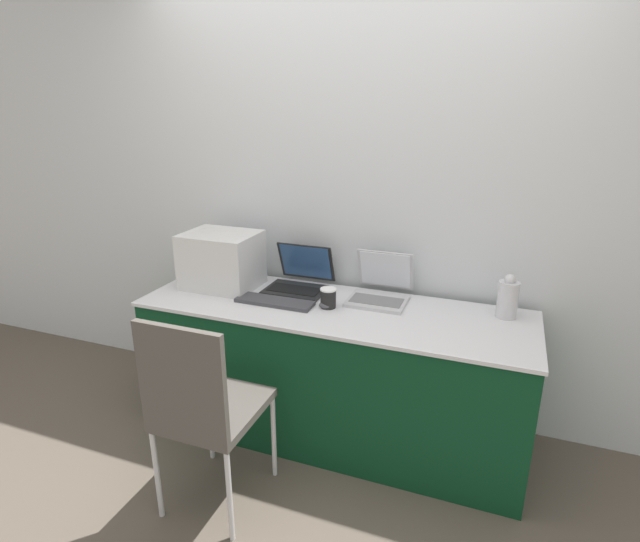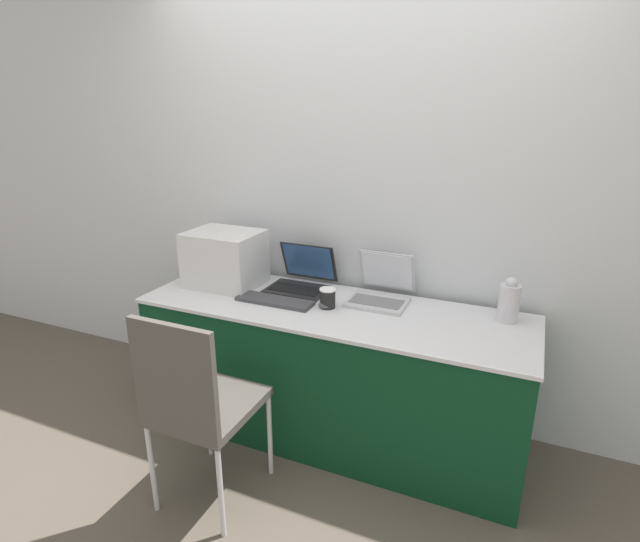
# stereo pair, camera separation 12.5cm
# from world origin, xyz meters

# --- Properties ---
(ground_plane) EXTENTS (14.00, 14.00, 0.00)m
(ground_plane) POSITION_xyz_m (0.00, 0.00, 0.00)
(ground_plane) COLOR brown
(wall_back) EXTENTS (8.00, 0.05, 2.60)m
(wall_back) POSITION_xyz_m (0.00, 0.72, 1.30)
(wall_back) COLOR silver
(wall_back) RESTS_ON ground_plane
(table) EXTENTS (2.07, 0.66, 0.77)m
(table) POSITION_xyz_m (0.00, 0.32, 0.38)
(table) COLOR #0C381E
(table) RESTS_ON ground_plane
(printer) EXTENTS (0.41, 0.33, 0.32)m
(printer) POSITION_xyz_m (-0.71, 0.39, 0.94)
(printer) COLOR silver
(printer) RESTS_ON table
(laptop_left) EXTENTS (0.34, 0.33, 0.24)m
(laptop_left) POSITION_xyz_m (-0.27, 0.51, 0.82)
(laptop_left) COLOR black
(laptop_left) RESTS_ON table
(laptop_right) EXTENTS (0.31, 0.34, 0.25)m
(laptop_right) POSITION_xyz_m (0.21, 0.52, 0.82)
(laptop_right) COLOR #B7B7BC
(laptop_right) RESTS_ON table
(external_keyboard) EXTENTS (0.43, 0.13, 0.02)m
(external_keyboard) POSITION_xyz_m (-0.31, 0.25, 0.78)
(external_keyboard) COLOR #3D3D42
(external_keyboard) RESTS_ON table
(coffee_cup) EXTENTS (0.09, 0.09, 0.10)m
(coffee_cup) POSITION_xyz_m (-0.02, 0.31, 0.82)
(coffee_cup) COLOR black
(coffee_cup) RESTS_ON table
(mouse) EXTENTS (0.07, 0.04, 0.04)m
(mouse) POSITION_xyz_m (-0.03, 0.28, 0.79)
(mouse) COLOR #4C4C51
(mouse) RESTS_ON table
(metal_pitcher) EXTENTS (0.10, 0.10, 0.23)m
(metal_pitcher) POSITION_xyz_m (0.86, 0.51, 0.87)
(metal_pitcher) COLOR silver
(metal_pitcher) RESTS_ON table
(chair) EXTENTS (0.40, 0.46, 0.98)m
(chair) POSITION_xyz_m (-0.33, -0.42, 0.56)
(chair) COLOR #4C4742
(chair) RESTS_ON ground_plane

